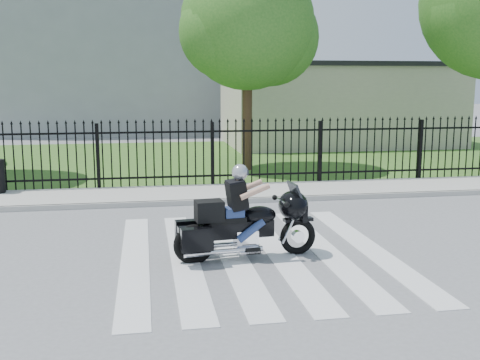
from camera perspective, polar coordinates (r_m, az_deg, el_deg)
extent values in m
plane|color=slate|center=(9.50, 1.63, -7.52)|extent=(120.00, 120.00, 0.00)
cube|color=#ADAAA3|center=(14.28, -2.30, -1.35)|extent=(40.00, 2.00, 0.12)
cube|color=#ADAAA3|center=(13.30, -1.75, -2.18)|extent=(40.00, 0.12, 0.12)
cube|color=#305D1F|center=(21.15, -4.76, 2.17)|extent=(40.00, 12.00, 0.02)
cube|color=black|center=(15.20, -2.80, 0.45)|extent=(26.00, 0.04, 0.05)
cube|color=black|center=(15.05, -2.84, 4.96)|extent=(26.00, 0.04, 0.05)
cylinder|color=#382316|center=(18.20, 0.73, 7.50)|extent=(0.32, 0.32, 4.16)
sphere|color=#28631C|center=(18.28, 0.75, 15.67)|extent=(4.20, 4.20, 4.20)
cube|color=beige|center=(26.42, 9.83, 7.38)|extent=(10.00, 6.00, 3.50)
cube|color=black|center=(26.40, 9.95, 11.40)|extent=(10.20, 6.20, 0.20)
cube|color=#919599|center=(35.05, -12.04, 14.86)|extent=(15.00, 10.00, 12.00)
torus|color=black|center=(9.48, 5.89, -5.72)|extent=(0.63, 0.18, 0.63)
torus|color=black|center=(9.01, -4.71, -6.54)|extent=(0.67, 0.20, 0.66)
cube|color=black|center=(9.11, -0.23, -5.01)|extent=(1.19, 0.33, 0.27)
ellipsoid|color=black|center=(9.16, 1.97, -3.59)|extent=(0.60, 0.42, 0.30)
cube|color=black|center=(9.03, -1.34, -4.03)|extent=(0.62, 0.35, 0.09)
cube|color=silver|center=(9.19, 0.60, -5.88)|extent=(0.39, 0.31, 0.27)
ellipsoid|color=black|center=(9.32, 5.43, -2.59)|extent=(0.55, 0.70, 0.49)
cube|color=black|center=(8.92, -3.15, -3.13)|extent=(0.47, 0.39, 0.33)
cube|color=navy|center=(9.03, -0.67, -3.32)|extent=(0.33, 0.30, 0.16)
sphere|color=#B3B5BC|center=(8.93, -0.01, 0.80)|extent=(0.26, 0.26, 0.26)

